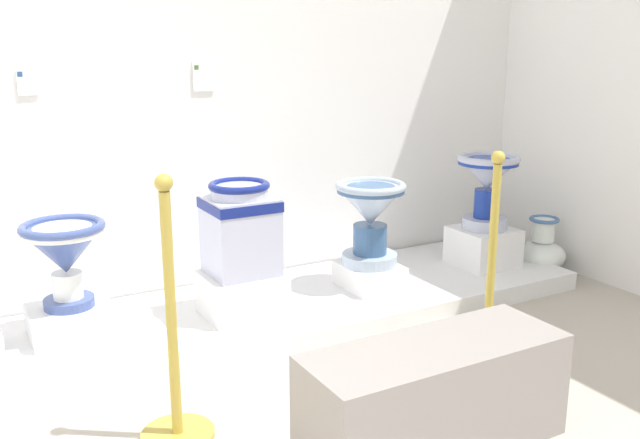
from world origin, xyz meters
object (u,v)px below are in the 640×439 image
antique_toilet_tall_cobalt (64,250)px  plinth_block_leftmost (242,293)px  antique_toilet_central_ornate (370,212)px  plinth_block_rightmost (483,247)px  plinth_block_central_ornate (369,275)px  antique_toilet_rightmost (487,179)px  decorative_vase_companion (542,251)px  plinth_block_tall_cobalt (71,321)px  antique_toilet_leftmost (240,225)px  info_placard_second (203,76)px  info_placard_first (27,82)px  museum_bench (434,396)px  stanchion_post_near_right (490,284)px  stanchion_post_near_left (174,369)px

antique_toilet_tall_cobalt → plinth_block_leftmost: bearing=-9.9°
antique_toilet_central_ornate → plinth_block_rightmost: size_ratio=1.34×
plinth_block_central_ornate → antique_toilet_rightmost: (0.82, -0.01, 0.47)m
antique_toilet_rightmost → decorative_vase_companion: (0.42, -0.08, -0.49)m
antique_toilet_central_ornate → antique_toilet_rightmost: (0.82, -0.01, 0.11)m
plinth_block_tall_cobalt → plinth_block_central_ornate: size_ratio=1.09×
plinth_block_tall_cobalt → antique_toilet_leftmost: bearing=-9.9°
antique_toilet_leftmost → plinth_block_tall_cobalt: bearing=170.1°
plinth_block_leftmost → info_placard_second: bearing=86.0°
antique_toilet_central_ornate → info_placard_second: bearing=144.8°
info_placard_first → antique_toilet_leftmost: bearing=-32.7°
decorative_vase_companion → museum_bench: museum_bench is taller
antique_toilet_tall_cobalt → stanchion_post_near_right: size_ratio=0.42×
plinth_block_leftmost → antique_toilet_leftmost: antique_toilet_leftmost is taller
plinth_block_leftmost → info_placard_first: bearing=147.3°
plinth_block_leftmost → plinth_block_rightmost: plinth_block_rightmost is taller
antique_toilet_tall_cobalt → plinth_block_rightmost: size_ratio=1.16×
stanchion_post_near_left → stanchion_post_near_right: bearing=2.5°
stanchion_post_near_left → museum_bench: 0.95m
museum_bench → info_placard_first: bearing=119.4°
antique_toilet_central_ornate → info_placard_second: (-0.74, 0.52, 0.72)m
antique_toilet_central_ornate → decorative_vase_companion: 1.31m
antique_toilet_central_ornate → antique_toilet_leftmost: bearing=-178.5°
antique_toilet_leftmost → plinth_block_rightmost: (1.60, 0.01, -0.34)m
antique_toilet_central_ornate → stanchion_post_near_left: bearing=-149.9°
stanchion_post_near_right → museum_bench: (-0.79, -0.58, -0.11)m
decorative_vase_companion → antique_toilet_tall_cobalt: bearing=175.7°
antique_toilet_leftmost → stanchion_post_near_left: bearing=-127.7°
antique_toilet_tall_cobalt → museum_bench: 1.77m
plinth_block_tall_cobalt → antique_toilet_tall_cobalt: 0.35m
museum_bench → plinth_block_leftmost: bearing=98.5°
plinth_block_leftmost → antique_toilet_rightmost: 1.66m
antique_toilet_rightmost → info_placard_first: 2.57m
plinth_block_central_ornate → antique_toilet_central_ornate: bearing=-135.0°
info_placard_second → info_placard_first: bearing=-180.0°
antique_toilet_leftmost → info_placard_second: (0.04, 0.54, 0.69)m
antique_toilet_central_ornate → info_placard_first: (-1.62, 0.52, 0.72)m
antique_toilet_tall_cobalt → info_placard_second: (0.84, 0.40, 0.73)m
antique_toilet_leftmost → info_placard_second: info_placard_second is taller
antique_toilet_central_ornate → plinth_block_central_ornate: bearing=45.0°
antique_toilet_central_ornate → stanchion_post_near_right: stanchion_post_near_right is taller
plinth_block_tall_cobalt → antique_toilet_leftmost: antique_toilet_leftmost is taller
antique_toilet_leftmost → plinth_block_central_ornate: size_ratio=1.37×
plinth_block_tall_cobalt → stanchion_post_near_right: size_ratio=0.39×
info_placard_first → stanchion_post_near_left: 1.66m
plinth_block_leftmost → plinth_block_rightmost: 1.60m
plinth_block_rightmost → museum_bench: museum_bench is taller
plinth_block_leftmost → museum_bench: (0.19, -1.29, -0.01)m
museum_bench → decorative_vase_companion: bearing=33.6°
antique_toilet_rightmost → museum_bench: bearing=-137.3°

